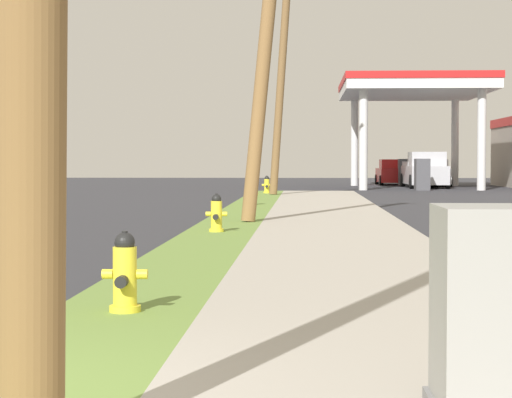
{
  "coord_description": "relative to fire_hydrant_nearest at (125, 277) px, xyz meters",
  "views": [
    {
      "loc": [
        2.36,
        -5.41,
        1.51
      ],
      "look_at": [
        1.37,
        14.64,
        0.73
      ],
      "focal_mm": 69.4,
      "sensor_mm": 36.0,
      "label": 1
    }
  ],
  "objects": [
    {
      "name": "utility_pole_background",
      "position": [
        0.71,
        31.41,
        4.86
      ],
      "size": [
        1.53,
        1.03,
        10.2
      ],
      "color": "brown",
      "rests_on": "grass_verge"
    },
    {
      "name": "utility_pole_midground",
      "position": [
        0.79,
        13.57,
        4.07
      ],
      "size": [
        1.69,
        0.92,
        8.62
      ],
      "color": "olive",
      "rests_on": "grass_verge"
    },
    {
      "name": "fire_hydrant_second",
      "position": [
        -0.07,
        10.21,
        0.0
      ],
      "size": [
        0.42,
        0.38,
        0.74
      ],
      "color": "yellow",
      "rests_on": "grass_verge"
    },
    {
      "name": "fire_hydrant_fourth",
      "position": [
        0.04,
        32.92,
        0.0
      ],
      "size": [
        0.42,
        0.38,
        0.74
      ],
      "color": "yellow",
      "rests_on": "grass_verge"
    },
    {
      "name": "car_white_by_near_pump",
      "position": [
        9.11,
        49.22,
        0.28
      ],
      "size": [
        2.12,
        4.58,
        1.57
      ],
      "color": "white",
      "rests_on": "ground"
    },
    {
      "name": "truck_silver_at_forecourt",
      "position": [
        8.26,
        45.9,
        0.47
      ],
      "size": [
        2.17,
        5.42,
        1.97
      ],
      "color": "#BCBCC1",
      "rests_on": "ground"
    },
    {
      "name": "car_red_by_far_pump",
      "position": [
        7.14,
        52.72,
        0.28
      ],
      "size": [
        1.97,
        4.51,
        1.57
      ],
      "color": "red",
      "rests_on": "ground"
    },
    {
      "name": "fire_hydrant_third",
      "position": [
        -0.02,
        21.86,
        0.0
      ],
      "size": [
        0.42,
        0.37,
        0.74
      ],
      "color": "yellow",
      "rests_on": "grass_verge"
    },
    {
      "name": "fire_hydrant_nearest",
      "position": [
        0.0,
        0.0,
        0.0
      ],
      "size": [
        0.42,
        0.38,
        0.74
      ],
      "color": "yellow",
      "rests_on": "grass_verge"
    },
    {
      "name": "utility_cabinet",
      "position": [
        2.62,
        -3.62,
        0.21
      ],
      "size": [
        0.56,
        0.79,
        1.15
      ],
      "color": "slate",
      "rests_on": "sidewalk_slab"
    }
  ]
}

